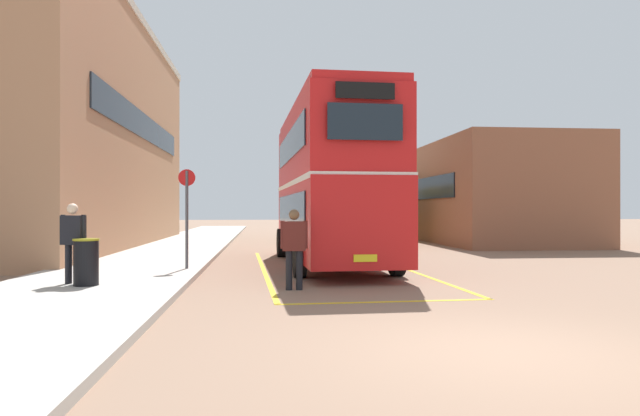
# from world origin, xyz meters

# --- Properties ---
(ground_plane) EXTENTS (135.60, 135.60, 0.00)m
(ground_plane) POSITION_xyz_m (0.00, 14.40, 0.00)
(ground_plane) COLOR #846651
(sidewalk_left) EXTENTS (4.00, 57.60, 0.14)m
(sidewalk_left) POSITION_xyz_m (-6.50, 16.80, 0.07)
(sidewalk_left) COLOR #B2ADA3
(sidewalk_left) RESTS_ON ground
(brick_building_left) EXTENTS (6.55, 20.65, 10.00)m
(brick_building_left) POSITION_xyz_m (-11.31, 18.85, 5.01)
(brick_building_left) COLOR #AD7A56
(brick_building_left) RESTS_ON ground
(depot_building_right) EXTENTS (6.40, 17.26, 5.03)m
(depot_building_right) POSITION_xyz_m (8.66, 24.09, 2.51)
(depot_building_right) COLOR brown
(depot_building_right) RESTS_ON ground
(double_decker_bus) EXTENTS (3.06, 9.93, 4.75)m
(double_decker_bus) POSITION_xyz_m (-0.89, 10.50, 2.51)
(double_decker_bus) COLOR black
(double_decker_bus) RESTS_ON ground
(single_deck_bus) EXTENTS (3.16, 9.52, 3.02)m
(single_deck_bus) POSITION_xyz_m (2.69, 24.88, 1.64)
(single_deck_bus) COLOR black
(single_deck_bus) RESTS_ON ground
(pedestrian_boarding) EXTENTS (0.57, 0.26, 1.69)m
(pedestrian_boarding) POSITION_xyz_m (-2.24, 5.33, 0.98)
(pedestrian_boarding) COLOR black
(pedestrian_boarding) RESTS_ON ground
(pedestrian_waiting_near) EXTENTS (0.54, 0.35, 1.68)m
(pedestrian_waiting_near) POSITION_xyz_m (-6.83, 5.71, 1.11)
(pedestrian_waiting_near) COLOR black
(pedestrian_waiting_near) RESTS_ON sidewalk_left
(litter_bin) EXTENTS (0.52, 0.52, 0.96)m
(litter_bin) POSITION_xyz_m (-6.48, 5.42, 0.62)
(litter_bin) COLOR black
(litter_bin) RESTS_ON sidewalk_left
(bus_stop_sign) EXTENTS (0.43, 0.13, 2.60)m
(bus_stop_sign) POSITION_xyz_m (-4.89, 8.55, 1.71)
(bus_stop_sign) COLOR #4C4C51
(bus_stop_sign) RESTS_ON sidewalk_left
(bay_marking_yellow) EXTENTS (4.63, 12.01, 0.01)m
(bay_marking_yellow) POSITION_xyz_m (-0.85, 8.65, 0.00)
(bay_marking_yellow) COLOR gold
(bay_marking_yellow) RESTS_ON ground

